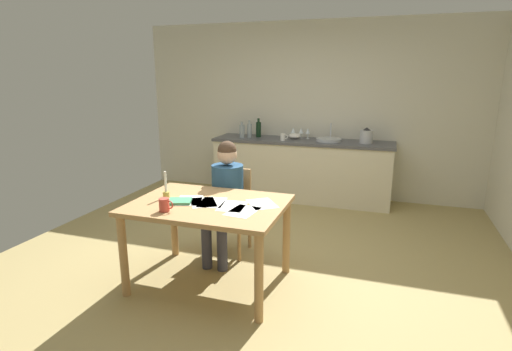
% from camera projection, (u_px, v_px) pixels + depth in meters
% --- Properties ---
extents(ground_plane, '(5.20, 5.20, 0.04)m').
position_uv_depth(ground_plane, '(253.00, 264.00, 4.01)').
color(ground_plane, tan).
extents(wall_back, '(5.20, 0.12, 2.60)m').
position_uv_depth(wall_back, '(308.00, 110.00, 6.08)').
color(wall_back, beige).
rests_on(wall_back, ground).
extents(kitchen_counter, '(2.62, 0.64, 0.90)m').
position_uv_depth(kitchen_counter, '(301.00, 170.00, 5.96)').
color(kitchen_counter, beige).
rests_on(kitchen_counter, ground).
extents(dining_table, '(1.31, 0.95, 0.76)m').
position_uv_depth(dining_table, '(209.00, 214.00, 3.45)').
color(dining_table, tan).
rests_on(dining_table, ground).
extents(chair_at_table, '(0.41, 0.41, 0.87)m').
position_uv_depth(chair_at_table, '(231.00, 206.00, 4.18)').
color(chair_at_table, tan).
rests_on(chair_at_table, ground).
extents(person_seated, '(0.33, 0.60, 1.19)m').
position_uv_depth(person_seated, '(225.00, 193.00, 4.00)').
color(person_seated, navy).
rests_on(person_seated, ground).
extents(coffee_mug, '(0.12, 0.08, 0.11)m').
position_uv_depth(coffee_mug, '(165.00, 205.00, 3.20)').
color(coffee_mug, '#D84C3F').
rests_on(coffee_mug, dining_table).
extents(candlestick, '(0.06, 0.06, 0.24)m').
position_uv_depth(candlestick, '(166.00, 190.00, 3.57)').
color(candlestick, gold).
rests_on(candlestick, dining_table).
extents(book_magazine, '(0.24, 0.23, 0.02)m').
position_uv_depth(book_magazine, '(180.00, 201.00, 3.43)').
color(book_magazine, '#459A6B').
rests_on(book_magazine, dining_table).
extents(paper_letter, '(0.30, 0.35, 0.00)m').
position_uv_depth(paper_letter, '(189.00, 200.00, 3.49)').
color(paper_letter, white).
rests_on(paper_letter, dining_table).
extents(paper_bill, '(0.34, 0.36, 0.00)m').
position_uv_depth(paper_bill, '(203.00, 202.00, 3.44)').
color(paper_bill, white).
rests_on(paper_bill, dining_table).
extents(paper_envelope, '(0.26, 0.33, 0.00)m').
position_uv_depth(paper_envelope, '(212.00, 202.00, 3.44)').
color(paper_envelope, white).
rests_on(paper_envelope, dining_table).
extents(paper_receipt, '(0.24, 0.31, 0.00)m').
position_uv_depth(paper_receipt, '(233.00, 206.00, 3.34)').
color(paper_receipt, white).
rests_on(paper_receipt, dining_table).
extents(paper_notice, '(0.25, 0.32, 0.00)m').
position_uv_depth(paper_notice, '(243.00, 211.00, 3.21)').
color(paper_notice, white).
rests_on(paper_notice, dining_table).
extents(paper_flyer, '(0.34, 0.36, 0.00)m').
position_uv_depth(paper_flyer, '(262.00, 204.00, 3.40)').
color(paper_flyer, white).
rests_on(paper_flyer, dining_table).
extents(sink_unit, '(0.36, 0.36, 0.24)m').
position_uv_depth(sink_unit, '(329.00, 140.00, 5.73)').
color(sink_unit, '#B2B7BC').
rests_on(sink_unit, kitchen_counter).
extents(bottle_oil, '(0.08, 0.08, 0.24)m').
position_uv_depth(bottle_oil, '(242.00, 131.00, 6.01)').
color(bottle_oil, '#8C999E').
rests_on(bottle_oil, kitchen_counter).
extents(bottle_vinegar, '(0.07, 0.07, 0.26)m').
position_uv_depth(bottle_vinegar, '(249.00, 130.00, 6.04)').
color(bottle_vinegar, '#8C999E').
rests_on(bottle_vinegar, kitchen_counter).
extents(bottle_wine_red, '(0.08, 0.08, 0.28)m').
position_uv_depth(bottle_wine_red, '(259.00, 129.00, 6.09)').
color(bottle_wine_red, black).
rests_on(bottle_wine_red, kitchen_counter).
extents(mixing_bowl, '(0.18, 0.18, 0.08)m').
position_uv_depth(mixing_bowl, '(295.00, 136.00, 5.94)').
color(mixing_bowl, white).
rests_on(mixing_bowl, kitchen_counter).
extents(stovetop_kettle, '(0.18, 0.18, 0.22)m').
position_uv_depth(stovetop_kettle, '(366.00, 136.00, 5.55)').
color(stovetop_kettle, '#B7BABF').
rests_on(stovetop_kettle, kitchen_counter).
extents(wine_glass_near_sink, '(0.07, 0.07, 0.15)m').
position_uv_depth(wine_glass_near_sink, '(308.00, 131.00, 5.94)').
color(wine_glass_near_sink, silver).
rests_on(wine_glass_near_sink, kitchen_counter).
extents(wine_glass_by_kettle, '(0.07, 0.07, 0.15)m').
position_uv_depth(wine_glass_by_kettle, '(301.00, 131.00, 5.97)').
color(wine_glass_by_kettle, silver).
rests_on(wine_glass_by_kettle, kitchen_counter).
extents(wine_glass_back_left, '(0.07, 0.07, 0.15)m').
position_uv_depth(wine_glass_back_left, '(293.00, 131.00, 6.01)').
color(wine_glass_back_left, silver).
rests_on(wine_glass_back_left, kitchen_counter).
extents(teacup_on_counter, '(0.11, 0.07, 0.10)m').
position_uv_depth(teacup_on_counter, '(283.00, 137.00, 5.77)').
color(teacup_on_counter, white).
rests_on(teacup_on_counter, kitchen_counter).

